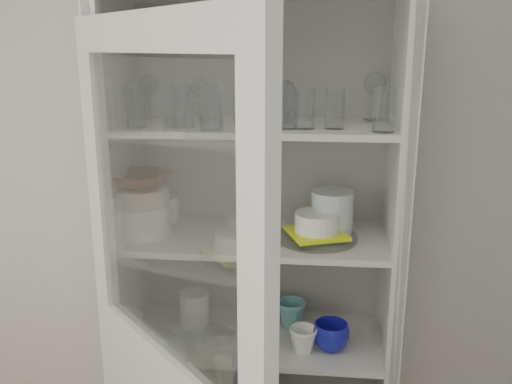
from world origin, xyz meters
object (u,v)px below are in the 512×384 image
Objects in this scene: white_ramekin at (317,222)px; mug_blue at (331,336)px; goblet_2 at (286,98)px; grey_bowl_stack at (332,213)px; pantry_cabinet at (258,306)px; teal_jar at (256,314)px; plate_stack_back at (154,208)px; plate_stack_front at (141,219)px; mug_teal at (291,314)px; goblet_1 at (199,96)px; white_canister at (195,308)px; glass_platter at (316,237)px; goblet_3 at (375,94)px; cream_bowl at (140,196)px; measuring_cups at (216,334)px; mug_white at (303,340)px; goblet_0 at (149,95)px; yellow_trivet at (317,233)px; terracotta_bowl at (139,179)px.

mug_blue is (0.06, -0.05, -0.41)m from white_ramekin.
goblet_2 reaches higher than grey_bowl_stack.
teal_jar is (-0.00, -0.02, -0.02)m from pantry_cabinet.
goblet_2 is 0.79× the size of plate_stack_back.
grey_bowl_stack is at bearing 6.04° from plate_stack_front.
pantry_cabinet is at bearing -159.88° from mug_teal.
plate_stack_back is at bearing 169.66° from teal_jar.
goblet_1 reaches higher than white_canister.
goblet_2 is at bearing 0.04° from goblet_1.
glass_platter is 1.80× the size of grey_bowl_stack.
goblet_3 is 0.91m from cream_bowl.
measuring_cups is at bearing -175.69° from white_ramekin.
mug_teal is (0.13, 0.00, -0.03)m from pantry_cabinet.
grey_bowl_stack is at bearing 12.30° from measuring_cups.
mug_blue is at bearing -22.79° from goblet_1.
goblet_2 is 0.63m from cream_bowl.
mug_white is at bearing -20.47° from white_canister.
plate_stack_back is at bearing -90.00° from goblet_0.
yellow_trivet is 0.10m from grey_bowl_stack.
goblet_3 is 1.40× the size of white_canister.
cream_bowl is 1.11× the size of yellow_trivet.
goblet_3 is 1.78× the size of measuring_cups.
mug_white is 0.24m from teal_jar.
goblet_2 is 1.30× the size of teal_jar.
goblet_0 reaches higher than mug_white.
goblet_1 is 1.39× the size of teal_jar.
glass_platter is (0.12, -0.16, -0.47)m from goblet_2.
cream_bowl is at bearing -149.91° from mug_teal.
mug_blue is at bearing -122.45° from goblet_3.
goblet_1 is 0.63m from white_ramekin.
plate_stack_front is at bearing -164.91° from pantry_cabinet.
white_ramekin reaches higher than measuring_cups.
teal_jar is (0.41, 0.09, -0.49)m from cream_bowl.
goblet_2 reaches higher than glass_platter.
yellow_trivet is (0.12, -0.16, -0.45)m from goblet_2.
white_ramekin is at bearing 0.83° from terracotta_bowl.
pantry_cabinet reaches higher than terracotta_bowl.
terracotta_bowl is 2.04× the size of measuring_cups.
glass_platter is 1.83× the size of white_ramekin.
plate_stack_front is at bearing -173.96° from grey_bowl_stack.
goblet_2 is at bearing 38.34° from measuring_cups.
glass_platter is 2.22× the size of mug_blue.
plate_stack_front is at bearing -167.98° from teal_jar.
terracotta_bowl is at bearing 0.00° from cream_bowl.
terracotta_bowl reaches higher than mug_white.
mug_white is 0.94× the size of measuring_cups.
pantry_cabinet reaches higher than mug_teal.
pantry_cabinet reaches higher than teal_jar.
yellow_trivet is (0.00, 0.00, 0.01)m from glass_platter.
grey_bowl_stack is at bearing 49.65° from glass_platter.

